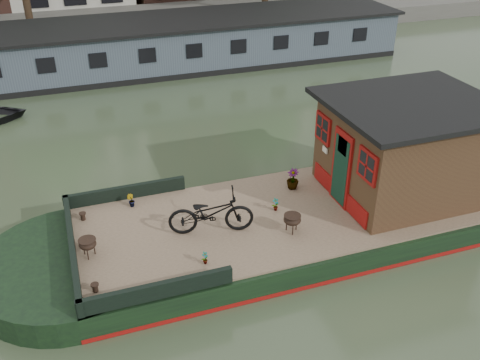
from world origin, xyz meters
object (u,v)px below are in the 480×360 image
object	(u,v)px
cabin	(406,147)
brazier_rear	(88,248)
bicycle	(211,213)
brazier_front	(292,223)
potted_plant_a	(276,204)

from	to	relation	value
cabin	brazier_rear	xyz separation A→B (m)	(-7.79, -0.16, -1.01)
bicycle	brazier_front	world-z (taller)	bicycle
bicycle	brazier_rear	size ratio (longest dim) A/B	4.48
brazier_front	cabin	bearing A→B (deg)	12.82
potted_plant_a	brazier_rear	xyz separation A→B (m)	(-4.42, -0.32, 0.04)
potted_plant_a	brazier_front	bearing A→B (deg)	-89.40
brazier_front	bicycle	bearing A→B (deg)	160.47
cabin	brazier_front	distance (m)	3.59
potted_plant_a	brazier_rear	bearing A→B (deg)	-175.79
cabin	bicycle	bearing A→B (deg)	-178.24
brazier_front	brazier_rear	bearing A→B (deg)	172.19
brazier_rear	bicycle	bearing A→B (deg)	0.04
potted_plant_a	cabin	bearing A→B (deg)	-2.85
potted_plant_a	brazier_front	size ratio (longest dim) A/B	0.77
brazier_front	brazier_rear	world-z (taller)	brazier_front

